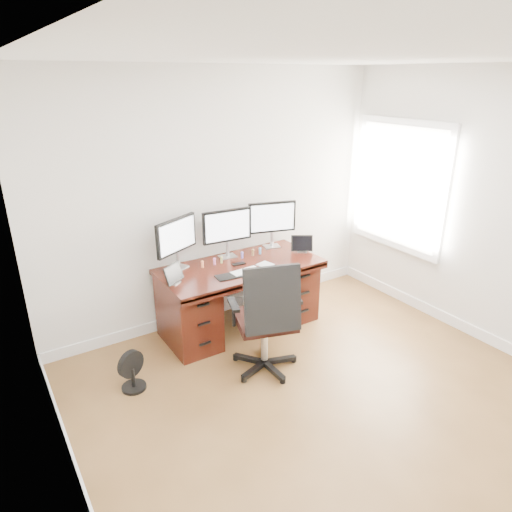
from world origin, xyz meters
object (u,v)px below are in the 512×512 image
office_chair (266,336)px  desk (239,294)px  keyboard (245,271)px  monitor_center (227,227)px  floor_fan (132,371)px

office_chair → desk: bearing=93.8°
desk → keyboard: keyboard is taller
monitor_center → keyboard: monitor_center is taller
office_chair → floor_fan: 1.22m
monitor_center → office_chair: bearing=-95.9°
office_chair → keyboard: bearing=93.7°
keyboard → desk: bearing=73.4°
office_chair → monitor_center: 1.30m
office_chair → keyboard: (0.15, 0.61, 0.39)m
floor_fan → monitor_center: (1.34, 0.66, 0.91)m
desk → keyboard: (-0.05, -0.22, 0.36)m
floor_fan → keyboard: size_ratio=1.25×
floor_fan → keyboard: keyboard is taller
office_chair → monitor_center: monitor_center is taller
keyboard → monitor_center: bearing=80.5°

